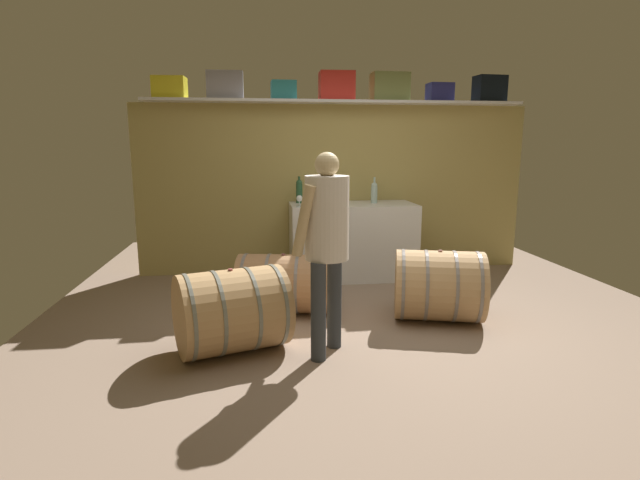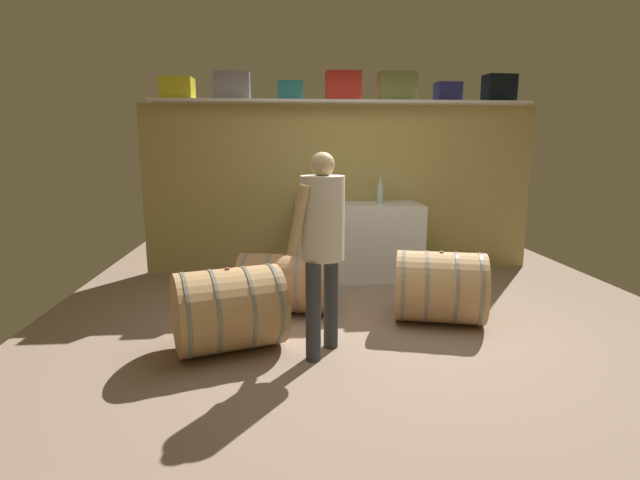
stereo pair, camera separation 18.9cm
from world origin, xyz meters
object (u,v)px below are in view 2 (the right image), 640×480
at_px(toolcase_teal, 290,91).
at_px(toolcase_red, 343,86).
at_px(wine_barrel_flank, 229,309).
at_px(winemaker_pouring, 322,233).
at_px(toolcase_yellow, 178,89).
at_px(wine_bottle_green, 305,191).
at_px(wine_barrel_near, 440,287).
at_px(wine_barrel_far, 285,283).
at_px(toolcase_olive, 397,87).
at_px(wine_glass, 304,199).
at_px(toolcase_black, 499,88).
at_px(toolcase_navy, 448,92).
at_px(toolcase_grey, 232,86).
at_px(wine_bottle_clear, 380,192).
at_px(work_cabinet, 358,241).

distance_m(toolcase_teal, toolcase_red, 0.63).
bearing_deg(wine_barrel_flank, winemaker_pouring, -29.01).
bearing_deg(toolcase_yellow, winemaker_pouring, -55.55).
relative_size(wine_bottle_green, wine_barrel_near, 0.35).
bearing_deg(toolcase_yellow, wine_barrel_far, -46.89).
height_order(toolcase_olive, wine_glass, toolcase_olive).
relative_size(toolcase_black, wine_bottle_green, 1.13).
distance_m(wine_glass, wine_barrel_near, 1.91).
bearing_deg(winemaker_pouring, toolcase_navy, -1.61).
distance_m(toolcase_navy, wine_barrel_near, 2.68).
xyz_separation_m(toolcase_black, wine_barrel_flank, (-3.07, -2.28, -1.93)).
xyz_separation_m(toolcase_red, toolcase_navy, (1.27, 0.00, -0.06)).
relative_size(toolcase_grey, wine_barrel_flank, 0.43).
distance_m(wine_barrel_near, wine_barrel_flank, 1.89).
bearing_deg(wine_bottle_green, wine_glass, -94.47).
distance_m(toolcase_yellow, toolcase_black, 3.81).
bearing_deg(wine_barrel_near, toolcase_yellow, 159.99).
height_order(toolcase_yellow, wine_barrel_near, toolcase_yellow).
bearing_deg(winemaker_pouring, wine_barrel_flank, 113.43).
relative_size(toolcase_grey, winemaker_pouring, 0.27).
relative_size(toolcase_teal, wine_bottle_clear, 0.92).
xyz_separation_m(toolcase_red, wine_bottle_clear, (0.43, -0.20, -1.23)).
relative_size(toolcase_red, toolcase_navy, 1.40).
xyz_separation_m(toolcase_teal, toolcase_red, (0.63, 0.00, 0.06)).
bearing_deg(wine_barrel_far, wine_glass, 86.80).
xyz_separation_m(work_cabinet, wine_barrel_flank, (-1.33, -2.03, -0.12)).
bearing_deg(winemaker_pouring, toolcase_teal, 38.03).
height_order(toolcase_red, winemaker_pouring, toolcase_red).
relative_size(toolcase_red, wine_bottle_green, 1.27).
relative_size(toolcase_red, wine_bottle_clear, 1.32).
distance_m(toolcase_black, winemaker_pouring, 3.61).
xyz_separation_m(toolcase_yellow, wine_barrel_flank, (0.75, -2.28, -1.89)).
height_order(toolcase_black, wine_glass, toolcase_black).
height_order(toolcase_red, toolcase_navy, toolcase_red).
bearing_deg(toolcase_navy, toolcase_teal, 178.56).
distance_m(toolcase_yellow, wine_barrel_far, 2.68).
bearing_deg(wine_barrel_flank, wine_barrel_far, 43.95).
height_order(toolcase_teal, wine_barrel_flank, toolcase_teal).
xyz_separation_m(toolcase_teal, wine_bottle_clear, (1.06, -0.20, -1.18)).
distance_m(wine_bottle_green, winemaker_pouring, 2.32).
xyz_separation_m(wine_bottle_clear, wine_barrel_far, (-1.16, -1.22, -0.74)).
relative_size(toolcase_navy, wine_glass, 2.27).
bearing_deg(work_cabinet, toolcase_black, 8.11).
xyz_separation_m(toolcase_teal, wine_barrel_far, (-0.10, -1.42, -1.92)).
relative_size(toolcase_black, wine_bottle_clear, 1.16).
relative_size(wine_glass, wine_barrel_far, 0.14).
distance_m(toolcase_olive, toolcase_black, 1.26).
xyz_separation_m(toolcase_red, wine_barrel_near, (0.67, -1.81, -1.94)).
distance_m(toolcase_teal, toolcase_black, 2.53).
relative_size(wine_barrel_far, winemaker_pouring, 0.62).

